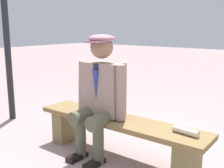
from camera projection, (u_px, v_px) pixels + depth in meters
ground_plane at (118, 157)px, 2.90m from camera, size 30.00×30.00×0.00m
bench at (118, 131)px, 2.84m from camera, size 1.88×0.39×0.42m
seated_man at (100, 92)px, 2.83m from camera, size 0.60×0.53×1.26m
rolled_magazine at (186, 131)px, 2.39m from camera, size 0.24×0.08×0.06m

